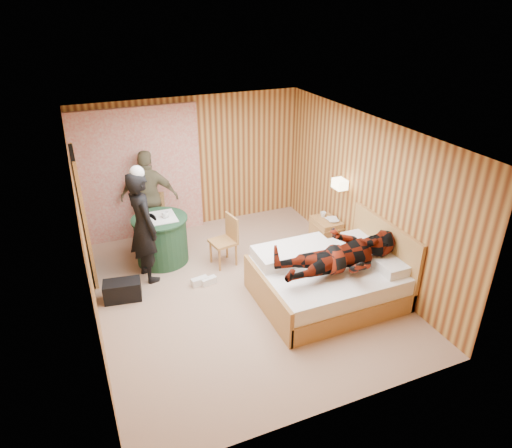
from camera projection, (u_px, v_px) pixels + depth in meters
name	position (u px, v px, depth m)	size (l,w,h in m)	color
floor	(242.00, 290.00, 7.03)	(4.20, 5.00, 0.01)	tan
ceiling	(239.00, 131.00, 5.91)	(4.20, 5.00, 0.01)	white
wall_back	(193.00, 164.00, 8.54)	(4.20, 0.02, 2.50)	tan
wall_left	(85.00, 245.00, 5.75)	(0.02, 5.00, 2.50)	tan
wall_right	(365.00, 195.00, 7.20)	(0.02, 5.00, 2.50)	tan
curtain	(140.00, 175.00, 8.15)	(2.20, 0.08, 2.40)	beige
doorway	(83.00, 216.00, 7.02)	(0.06, 0.90, 2.05)	black
wall_lamp	(340.00, 184.00, 7.49)	(0.26, 0.24, 0.16)	gold
bed	(328.00, 279.00, 6.74)	(2.01, 1.58, 1.09)	tan
nightstand	(326.00, 233.00, 8.13)	(0.41, 0.56, 0.54)	tan
round_table	(161.00, 239.00, 7.65)	(0.92, 0.92, 0.82)	#21482B
chair_far	(153.00, 215.00, 8.19)	(0.52, 0.52, 0.93)	tan
chair_near	(227.00, 237.00, 7.54)	(0.45, 0.45, 0.86)	tan
duffel_bag	(122.00, 290.00, 6.76)	(0.54, 0.29, 0.30)	black
sneaker_left	(200.00, 281.00, 7.14)	(0.27, 0.11, 0.12)	white
sneaker_right	(209.00, 281.00, 7.16)	(0.25, 0.10, 0.11)	white
woman_standing	(143.00, 227.00, 6.97)	(0.66, 0.43, 1.80)	black
man_at_table	(150.00, 198.00, 8.08)	(1.01, 0.42, 1.72)	#686145
man_on_bed	(342.00, 247.00, 6.27)	(1.77, 0.67, 0.86)	#5F1609
book_lower	(328.00, 220.00, 7.97)	(0.17, 0.22, 0.02)	white
book_upper	(328.00, 219.00, 7.96)	(0.16, 0.22, 0.02)	white
cup_nightstand	(323.00, 214.00, 8.10)	(0.10, 0.10, 0.09)	white
cup_table	(166.00, 215.00, 7.43)	(0.12, 0.12, 0.10)	white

